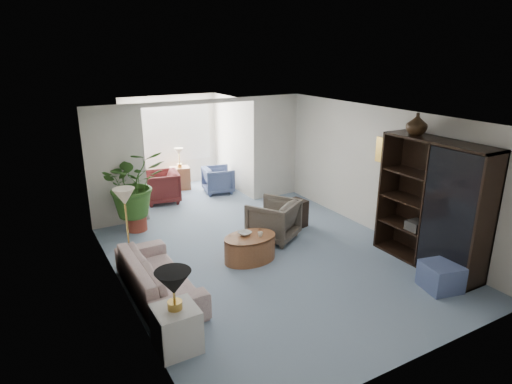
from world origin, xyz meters
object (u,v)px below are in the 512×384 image
cabinet_urn (417,124)px  entertainment_cabinet (432,205)px  framed_picture (388,152)px  floor_lamp (124,197)px  side_table_dark (294,214)px  coffee_table (250,248)px  ottoman (441,276)px  plant_pot (137,223)px  table_lamp (173,283)px  coffee_bowl (245,233)px  coffee_cup (260,234)px  end_table (176,329)px  sofa (158,276)px  sunroom_chair_blue (218,180)px  wingback_chair (273,220)px  sunroom_table (180,178)px  sunroom_chair_maroon (161,187)px

cabinet_urn → entertainment_cabinet: bearing=-90.0°
framed_picture → floor_lamp: size_ratio=1.39×
framed_picture → side_table_dark: 2.25m
side_table_dark → coffee_table: bearing=-150.4°
ottoman → plant_pot: 5.75m
side_table_dark → plant_pot: side_table_dark is taller
entertainment_cabinet → table_lamp: bearing=-179.6°
coffee_table → ottoman: (2.09, -2.29, -0.02)m
floor_lamp → coffee_bowl: 2.11m
coffee_cup → table_lamp: bearing=-143.3°
end_table → ottoman: 4.07m
table_lamp → coffee_bowl: bearing=42.9°
sofa → coffee_table: (1.73, 0.30, -0.08)m
cabinet_urn → sunroom_chair_blue: 5.44m
table_lamp → coffee_cup: (2.08, 1.55, -0.43)m
wingback_chair → entertainment_cabinet: bearing=96.1°
wingback_chair → sunroom_table: (-0.46, 3.91, -0.10)m
end_table → sunroom_table: 6.55m
framed_picture → coffee_cup: bearing=174.8°
plant_pot → cabinet_urn: bearing=-41.1°
side_table_dark → ottoman: side_table_dark is taller
side_table_dark → sunroom_chair_maroon: size_ratio=0.68×
side_table_dark → plant_pot: size_ratio=1.41×
ottoman → sunroom_table: (-1.71, 6.78, 0.09)m
side_table_dark → sunroom_chair_blue: (-0.41, 2.86, 0.05)m
sunroom_chair_blue → sunroom_chair_maroon: (-1.50, 0.00, 0.04)m
coffee_table → cabinet_urn: bearing=-23.6°
cabinet_urn → sofa: bearing=169.2°
coffee_table → coffee_bowl: (-0.05, 0.10, 0.25)m
floor_lamp → cabinet_urn: 4.96m
wingback_chair → sunroom_chair_blue: bearing=-127.6°
framed_picture → sunroom_table: framed_picture is taller
sofa → sunroom_chair_blue: (2.85, 4.03, 0.03)m
sunroom_chair_blue → entertainment_cabinet: bearing=-154.7°
ottoman → plant_pot: size_ratio=1.30×
floor_lamp → sunroom_chair_maroon: bearing=62.8°
coffee_table → ottoman: coffee_table is taller
coffee_table → end_table: bearing=-139.5°
framed_picture → coffee_bowl: bearing=171.2°
plant_pot → sunroom_chair_maroon: (0.99, 1.43, 0.22)m
end_table → ottoman: size_ratio=1.09×
end_table → coffee_cup: size_ratio=6.27×
sunroom_chair_blue → coffee_bowl: bearing=172.4°
table_lamp → cabinet_urn: 4.74m
end_table → coffee_table: bearing=40.5°
coffee_table → coffee_bowl: 0.28m
coffee_cup → sunroom_table: sunroom_table is taller
sofa → floor_lamp: floor_lamp is taller
entertainment_cabinet → ottoman: entertainment_cabinet is taller
wingback_chair → side_table_dark: (0.70, 0.30, -0.11)m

